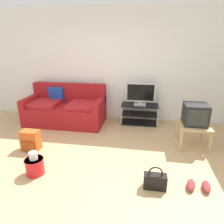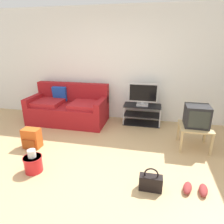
% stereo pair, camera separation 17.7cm
% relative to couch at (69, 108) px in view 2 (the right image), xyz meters
% --- Properties ---
extents(ground_plane, '(9.00, 9.80, 0.02)m').
position_rel_couch_xyz_m(ground_plane, '(1.06, -1.89, -0.35)').
color(ground_plane, tan).
extents(wall_back, '(9.00, 0.10, 2.70)m').
position_rel_couch_xyz_m(wall_back, '(1.06, 0.56, 1.01)').
color(wall_back, white).
rests_on(wall_back, ground_plane).
extents(couch, '(1.87, 0.93, 0.92)m').
position_rel_couch_xyz_m(couch, '(0.00, 0.00, 0.00)').
color(couch, maroon).
rests_on(couch, ground_plane).
extents(tv_stand, '(0.88, 0.44, 0.47)m').
position_rel_couch_xyz_m(tv_stand, '(1.80, 0.23, -0.11)').
color(tv_stand, black).
rests_on(tv_stand, ground_plane).
extents(flat_tv, '(0.68, 0.22, 0.53)m').
position_rel_couch_xyz_m(flat_tv, '(1.80, 0.21, 0.39)').
color(flat_tv, '#B2B2B7').
rests_on(flat_tv, tv_stand).
extents(side_table, '(0.56, 0.56, 0.44)m').
position_rel_couch_xyz_m(side_table, '(2.84, -0.73, 0.03)').
color(side_table, tan).
rests_on(side_table, ground_plane).
extents(crt_tv, '(0.42, 0.40, 0.39)m').
position_rel_couch_xyz_m(crt_tv, '(2.84, -0.71, 0.29)').
color(crt_tv, '#232326').
rests_on(crt_tv, side_table).
extents(backpack, '(0.32, 0.27, 0.37)m').
position_rel_couch_xyz_m(backpack, '(-0.15, -1.38, -0.16)').
color(backpack, '#CC561E').
rests_on(backpack, ground_plane).
extents(handbag, '(0.31, 0.13, 0.34)m').
position_rel_couch_xyz_m(handbag, '(2.09, -2.07, -0.22)').
color(handbag, black).
rests_on(handbag, ground_plane).
extents(cleaning_bucket, '(0.28, 0.28, 0.37)m').
position_rel_couch_xyz_m(cleaning_bucket, '(0.31, -2.04, -0.19)').
color(cleaning_bucket, red).
rests_on(cleaning_bucket, ground_plane).
extents(sneakers_pair, '(0.36, 0.27, 0.09)m').
position_rel_couch_xyz_m(sneakers_pair, '(2.68, -1.99, -0.30)').
color(sneakers_pair, '#993333').
rests_on(sneakers_pair, ground_plane).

